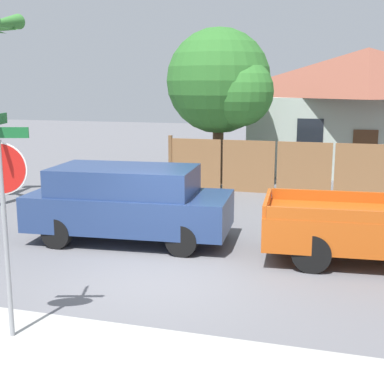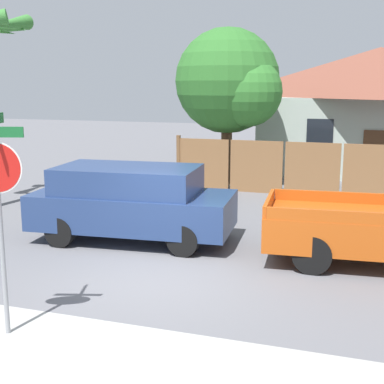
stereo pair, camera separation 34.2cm
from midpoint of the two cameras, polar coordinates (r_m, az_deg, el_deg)
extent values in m
plane|color=slate|center=(10.45, -2.81, -9.22)|extent=(80.00, 80.00, 0.00)
cube|color=#A3A39E|center=(7.51, -13.24, -18.21)|extent=(36.00, 3.20, 0.01)
cube|color=brown|center=(18.95, 1.77, 2.98)|extent=(1.81, 0.06, 1.80)
cube|color=brown|center=(18.51, 7.39, 2.69)|extent=(1.81, 0.06, 1.80)
cube|color=brown|center=(18.25, 13.22, 2.35)|extent=(1.81, 0.06, 1.80)
cube|color=brown|center=(18.19, 19.14, 1.99)|extent=(1.81, 0.06, 1.80)
cube|color=brown|center=(19.23, -0.93, 3.26)|extent=(0.12, 0.12, 1.90)
cube|color=#B2C1B7|center=(24.54, 19.35, 5.88)|extent=(9.14, 6.66, 3.16)
pyramid|color=brown|center=(24.45, 19.76, 11.95)|extent=(9.87, 7.19, 2.05)
cube|color=black|center=(21.24, 13.93, 6.10)|extent=(1.00, 0.04, 1.10)
cube|color=brown|center=(21.27, 19.35, 3.54)|extent=(0.90, 0.04, 2.00)
cylinder|color=brown|center=(19.86, 4.19, 4.21)|extent=(0.40, 0.40, 2.39)
sphere|color=#2D6B28|center=(19.71, 4.30, 11.75)|extent=(3.77, 3.77, 3.77)
sphere|color=#31732C|center=(19.06, 6.45, 10.58)|extent=(2.45, 2.45, 2.45)
cone|color=#387A33|center=(16.43, -18.41, 16.64)|extent=(0.44, 1.84, 0.71)
cone|color=#387A33|center=(17.41, -18.04, 16.33)|extent=(1.81, 1.30, 0.71)
cube|color=navy|center=(12.77, -5.55, -1.91)|extent=(4.87, 2.41, 0.83)
cube|color=navy|center=(12.66, -6.12, 1.31)|extent=(3.44, 2.13, 0.62)
cube|color=black|center=(12.23, 0.83, 1.02)|extent=(0.21, 1.78, 0.52)
cylinder|color=black|center=(13.33, 1.71, -3.04)|extent=(0.71, 0.22, 0.71)
cylinder|color=black|center=(11.63, -0.11, -5.20)|extent=(0.71, 0.22, 0.71)
cylinder|color=black|center=(14.19, -9.93, -2.31)|extent=(0.71, 0.22, 0.71)
cylinder|color=black|center=(12.62, -13.16, -4.18)|extent=(0.71, 0.22, 0.71)
cube|color=#B74C14|center=(12.47, 17.15, -0.58)|extent=(3.28, 0.35, 0.25)
cube|color=#B74C14|center=(10.63, 17.75, -2.64)|extent=(3.28, 0.35, 0.25)
cube|color=#B74C14|center=(11.54, 9.05, -1.14)|extent=(0.24, 1.89, 0.25)
cylinder|color=black|center=(12.57, 13.60, -4.08)|extent=(0.78, 0.22, 0.78)
cylinder|color=black|center=(10.87, 13.58, -6.52)|extent=(0.78, 0.22, 0.78)
cylinder|color=gray|center=(8.22, -18.53, -4.84)|extent=(0.07, 0.07, 2.93)
camera|label=1|loc=(0.17, -89.07, 0.19)|focal=50.00mm
camera|label=2|loc=(0.17, 90.93, -0.19)|focal=50.00mm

